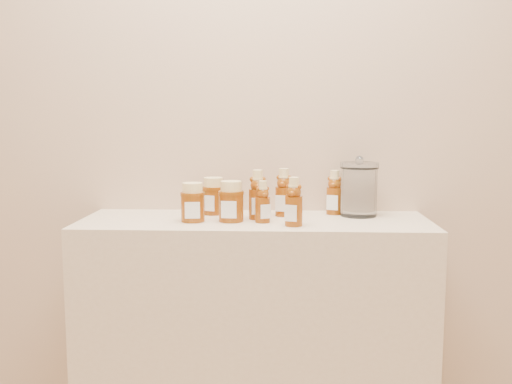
# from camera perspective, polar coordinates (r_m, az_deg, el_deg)

# --- Properties ---
(wall_back) EXTENTS (3.50, 0.02, 2.70)m
(wall_back) POSITION_cam_1_polar(r_m,az_deg,el_deg) (2.13, 0.13, 10.18)
(wall_back) COLOR tan
(wall_back) RESTS_ON ground
(display_table) EXTENTS (1.20, 0.40, 0.90)m
(display_table) POSITION_cam_1_polar(r_m,az_deg,el_deg) (2.09, -0.12, -15.01)
(display_table) COLOR beige
(display_table) RESTS_ON ground
(bear_bottle_back_left) EXTENTS (0.07, 0.07, 0.19)m
(bear_bottle_back_left) POSITION_cam_1_polar(r_m,az_deg,el_deg) (1.96, 0.16, 0.07)
(bear_bottle_back_left) COLOR #6A2D08
(bear_bottle_back_left) RESTS_ON display_table
(bear_bottle_back_mid) EXTENTS (0.08, 0.08, 0.19)m
(bear_bottle_back_mid) POSITION_cam_1_polar(r_m,az_deg,el_deg) (2.03, 2.81, 0.29)
(bear_bottle_back_mid) COLOR #6A2D08
(bear_bottle_back_mid) RESTS_ON display_table
(bear_bottle_back_right) EXTENTS (0.08, 0.08, 0.18)m
(bear_bottle_back_right) POSITION_cam_1_polar(r_m,az_deg,el_deg) (2.08, 7.85, 0.26)
(bear_bottle_back_right) COLOR #6A2D08
(bear_bottle_back_right) RESTS_ON display_table
(bear_bottle_front_left) EXTENTS (0.07, 0.07, 0.16)m
(bear_bottle_front_left) POSITION_cam_1_polar(r_m,az_deg,el_deg) (1.90, 0.66, -0.70)
(bear_bottle_front_left) COLOR #6A2D08
(bear_bottle_front_left) RESTS_ON display_table
(bear_bottle_front_right) EXTENTS (0.08, 0.08, 0.18)m
(bear_bottle_front_right) POSITION_cam_1_polar(r_m,az_deg,el_deg) (1.84, 3.80, -0.65)
(bear_bottle_front_right) COLOR #6A2D08
(bear_bottle_front_right) RESTS_ON display_table
(honey_jar_left) EXTENTS (0.09, 0.09, 0.13)m
(honey_jar_left) POSITION_cam_1_polar(r_m,az_deg,el_deg) (1.93, -6.35, -1.02)
(honey_jar_left) COLOR #6A2D08
(honey_jar_left) RESTS_ON display_table
(honey_jar_back) EXTENTS (0.11, 0.11, 0.13)m
(honey_jar_back) POSITION_cam_1_polar(r_m,az_deg,el_deg) (2.07, -4.28, -0.39)
(honey_jar_back) COLOR #6A2D08
(honey_jar_back) RESTS_ON display_table
(honey_jar_front) EXTENTS (0.10, 0.10, 0.14)m
(honey_jar_front) POSITION_cam_1_polar(r_m,az_deg,el_deg) (1.92, -2.51, -0.93)
(honey_jar_front) COLOR #6A2D08
(honey_jar_front) RESTS_ON display_table
(glass_canister) EXTENTS (0.15, 0.15, 0.21)m
(glass_canister) POSITION_cam_1_polar(r_m,az_deg,el_deg) (2.05, 10.25, 0.50)
(glass_canister) COLOR white
(glass_canister) RESTS_ON display_table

